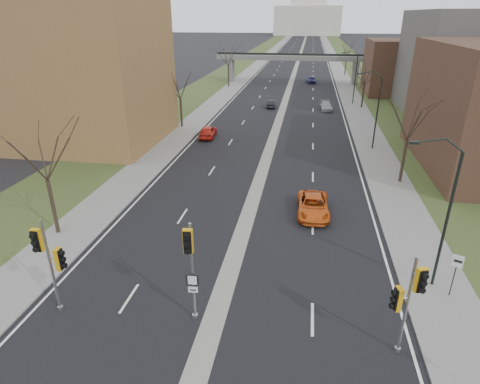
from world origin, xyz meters
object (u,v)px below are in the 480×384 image
(car_right_mid, at_px, (326,106))
(signal_pole_right, at_px, (408,295))
(speed_limit_sign, at_px, (456,268))
(car_left_near, at_px, (208,131))
(car_right_far, at_px, (311,80))
(car_left_far, at_px, (271,104))
(signal_pole_median, at_px, (190,258))
(car_right_near, at_px, (313,206))
(signal_pole_left, at_px, (49,255))

(car_right_mid, bearing_deg, signal_pole_right, -91.51)
(signal_pole_right, distance_m, speed_limit_sign, 6.25)
(speed_limit_sign, bearing_deg, car_right_mid, 120.80)
(car_left_near, bearing_deg, car_right_far, -108.20)
(car_left_far, bearing_deg, signal_pole_median, 86.66)
(signal_pole_right, height_order, car_left_near, signal_pole_right)
(car_right_near, bearing_deg, signal_pole_median, -116.41)
(signal_pole_left, height_order, car_right_mid, signal_pole_left)
(car_left_near, bearing_deg, speed_limit_sign, 122.90)
(car_right_mid, bearing_deg, signal_pole_left, -109.62)
(speed_limit_sign, relative_size, car_right_mid, 0.58)
(signal_pole_median, xyz_separation_m, car_right_mid, (8.04, 51.45, -3.21))
(signal_pole_median, relative_size, car_left_far, 1.50)
(signal_pole_median, distance_m, car_left_far, 52.22)
(signal_pole_right, distance_m, car_right_mid, 52.10)
(car_left_near, relative_size, car_right_far, 1.04)
(speed_limit_sign, height_order, car_right_far, speed_limit_sign)
(speed_limit_sign, xyz_separation_m, car_left_far, (-14.48, 47.83, -1.29))
(signal_pole_median, xyz_separation_m, signal_pole_right, (9.77, -0.55, -0.47))
(signal_pole_left, distance_m, signal_pole_median, 7.07)
(speed_limit_sign, bearing_deg, car_left_far, 131.10)
(signal_pole_left, distance_m, speed_limit_sign, 21.11)
(car_left_near, distance_m, car_right_far, 48.83)
(signal_pole_right, relative_size, car_left_far, 1.40)
(car_left_near, height_order, car_left_far, car_left_near)
(signal_pole_right, xyz_separation_m, car_left_near, (-17.02, 33.40, -2.62))
(car_right_near, bearing_deg, car_right_mid, 84.66)
(signal_pole_right, xyz_separation_m, car_right_near, (-3.81, 13.82, -2.67))
(signal_pole_right, distance_m, car_left_near, 37.58)
(car_right_near, bearing_deg, car_right_far, 88.15)
(signal_pole_left, xyz_separation_m, car_left_far, (6.02, 52.58, -2.93))
(signal_pole_left, height_order, car_right_far, signal_pole_left)
(car_left_near, distance_m, car_right_mid, 24.08)
(car_right_mid, relative_size, car_right_far, 1.03)
(speed_limit_sign, bearing_deg, signal_pole_left, -142.71)
(signal_pole_left, height_order, signal_pole_median, signal_pole_median)
(car_right_near, bearing_deg, signal_pole_left, -135.65)
(speed_limit_sign, bearing_deg, signal_pole_right, -103.09)
(car_left_far, bearing_deg, signal_pole_right, 97.12)
(car_right_far, bearing_deg, car_right_near, -96.38)
(car_right_mid, bearing_deg, car_right_far, 91.62)
(car_left_near, height_order, car_right_far, car_left_near)
(signal_pole_median, relative_size, car_right_near, 1.07)
(car_right_near, bearing_deg, car_left_far, 97.97)
(signal_pole_median, distance_m, signal_pole_right, 9.80)
(car_right_mid, bearing_deg, signal_pole_median, -102.30)
(car_right_mid, distance_m, car_right_far, 28.63)
(signal_pole_right, relative_size, car_right_far, 1.19)
(car_right_near, distance_m, car_right_mid, 38.24)
(car_right_far, bearing_deg, signal_pole_right, -93.73)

